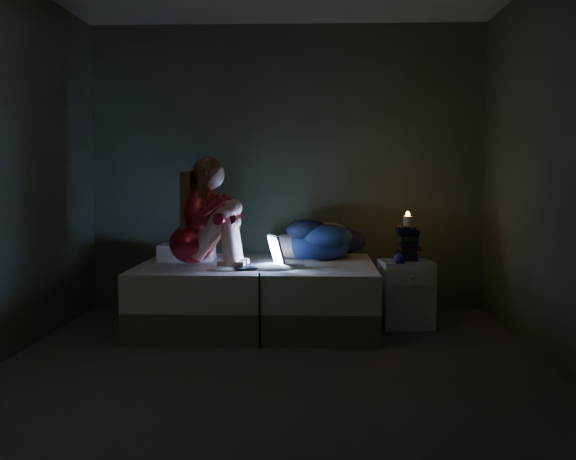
# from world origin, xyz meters

# --- Properties ---
(floor) EXTENTS (3.60, 3.80, 0.02)m
(floor) POSITION_xyz_m (0.00, 0.00, -0.01)
(floor) COLOR #443E3A
(floor) RESTS_ON ground
(wall_back) EXTENTS (3.60, 0.02, 2.60)m
(wall_back) POSITION_xyz_m (0.00, 1.91, 1.30)
(wall_back) COLOR #4B5840
(wall_back) RESTS_ON ground
(wall_front) EXTENTS (3.60, 0.02, 2.60)m
(wall_front) POSITION_xyz_m (0.00, -1.91, 1.30)
(wall_front) COLOR #4B5840
(wall_front) RESTS_ON ground
(wall_right) EXTENTS (0.02, 3.80, 2.60)m
(wall_right) POSITION_xyz_m (1.81, 0.00, 1.30)
(wall_right) COLOR #4B5840
(wall_right) RESTS_ON ground
(bed) EXTENTS (1.89, 1.42, 0.52)m
(bed) POSITION_xyz_m (-0.20, 1.10, 0.26)
(bed) COLOR #B9B5AF
(bed) RESTS_ON ground
(pillow) EXTENTS (0.45, 0.32, 0.13)m
(pillow) POSITION_xyz_m (-0.82, 1.32, 0.58)
(pillow) COLOR silver
(pillow) RESTS_ON bed
(woman) EXTENTS (0.56, 0.39, 0.86)m
(woman) POSITION_xyz_m (-0.69, 0.85, 0.95)
(woman) COLOR maroon
(woman) RESTS_ON bed
(laptop) EXTENTS (0.45, 0.38, 0.27)m
(laptop) POSITION_xyz_m (-0.18, 0.80, 0.65)
(laptop) COLOR black
(laptop) RESTS_ON bed
(clothes_pile) EXTENTS (0.70, 0.62, 0.35)m
(clothes_pile) POSITION_xyz_m (0.28, 1.39, 0.70)
(clothes_pile) COLOR navy
(clothes_pile) RESTS_ON bed
(nightstand) EXTENTS (0.44, 0.40, 0.54)m
(nightstand) POSITION_xyz_m (1.01, 1.13, 0.27)
(nightstand) COLOR silver
(nightstand) RESTS_ON ground
(book_stack) EXTENTS (0.19, 0.25, 0.29)m
(book_stack) POSITION_xyz_m (1.02, 1.18, 0.69)
(book_stack) COLOR black
(book_stack) RESTS_ON nightstand
(candle) EXTENTS (0.07, 0.07, 0.08)m
(candle) POSITION_xyz_m (1.02, 1.18, 0.87)
(candle) COLOR beige
(candle) RESTS_ON book_stack
(phone) EXTENTS (0.09, 0.15, 0.01)m
(phone) POSITION_xyz_m (0.93, 1.02, 0.55)
(phone) COLOR black
(phone) RESTS_ON nightstand
(blue_orb) EXTENTS (0.08, 0.08, 0.08)m
(blue_orb) POSITION_xyz_m (0.91, 0.98, 0.58)
(blue_orb) COLOR navy
(blue_orb) RESTS_ON nightstand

